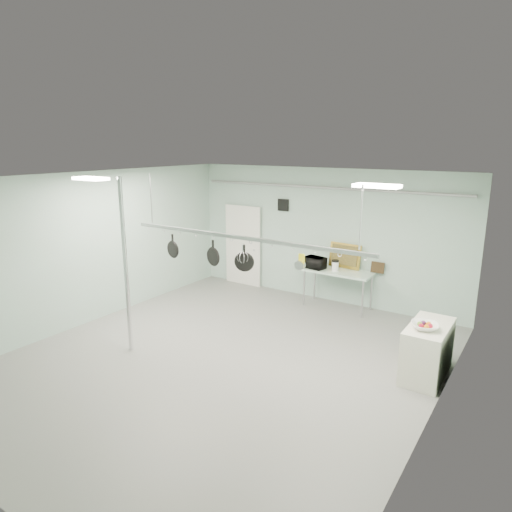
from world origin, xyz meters
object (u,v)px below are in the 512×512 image
Objects in this scene: prep_table at (338,273)px; side_cabinet at (427,351)px; fruit_bowl at (425,326)px; coffee_canister at (335,266)px; microwave at (315,263)px; skillet_right at (244,258)px; chrome_pole at (126,267)px; skillet_mid at (213,253)px; skillet_left at (173,246)px; pot_rack at (241,236)px.

side_cabinet is at bearing -40.79° from prep_table.
fruit_bowl reaches higher than side_cabinet.
coffee_canister is at bearing -115.82° from prep_table.
skillet_right is (0.20, -3.17, 0.81)m from microwave.
microwave is at bearing -174.90° from coffee_canister.
chrome_pole reaches higher than coffee_canister.
microwave is (1.77, 4.07, -0.56)m from chrome_pole.
coffee_canister is (0.49, 0.04, -0.03)m from microwave.
skillet_mid reaches higher than side_cabinet.
fruit_bowl is 0.90× the size of skillet_left.
skillet_right reaches higher than microwave.
pot_rack is 22.03× the size of coffee_canister.
pot_rack is at bearing 25.35° from chrome_pole.
skillet_left is 0.97× the size of skillet_mid.
chrome_pole reaches higher than prep_table.
skillet_mid is at bearing -162.83° from side_cabinet.
side_cabinet is 2.62× the size of skillet_left.
microwave is 3.28m from skillet_right.
prep_table is at bearing 139.21° from side_cabinet.
skillet_right reaches higher than fruit_bowl.
fruit_bowl is at bearing 153.79° from microwave.
pot_rack reaches higher than fruit_bowl.
skillet_mid is at bearing -106.78° from coffee_canister.
chrome_pole is at bearing -159.62° from fruit_bowl.
prep_table is 3.30× the size of microwave.
fruit_bowl is (4.82, 1.79, -0.65)m from chrome_pole.
pot_rack is at bearing -96.91° from prep_table.
pot_rack reaches higher than prep_table.
microwave is at bearing 146.12° from side_cabinet.
prep_table is 3.39× the size of skillet_right.
prep_table is 3.39m from side_cabinet.
skillet_left is at bearing 70.99° from chrome_pole.
skillet_right is (-0.29, -3.21, 0.84)m from coffee_canister.
skillet_left is at bearing 157.99° from skillet_right.
pot_rack is at bearing -96.37° from coffee_canister.
skillet_left and skillet_mid have the same top height.
skillet_right is at bearing -95.78° from prep_table.
skillet_left is (-1.46, -3.17, 0.82)m from microwave.
chrome_pole reaches higher than skillet_right.
microwave is at bearing -166.41° from prep_table.
chrome_pole is at bearing -97.66° from skillet_left.
microwave is at bearing 76.69° from skillet_left.
chrome_pole is at bearing 77.11° from microwave.
chrome_pole is 0.67× the size of pot_rack.
chrome_pole reaches higher than skillet_left.
prep_table is at bearing 87.43° from skillet_mid.
skillet_left is (-4.54, -1.10, 1.41)m from side_cabinet.
chrome_pole reaches higher than skillet_mid.
prep_table is at bearing 83.09° from pot_rack.
side_cabinet is 4.88m from skillet_left.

